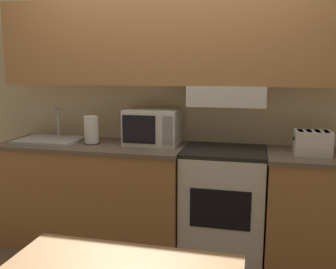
% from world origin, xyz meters
% --- Properties ---
extents(ground_plane, '(16.00, 16.00, 0.00)m').
position_xyz_m(ground_plane, '(0.00, 0.00, 0.00)').
color(ground_plane, brown).
extents(wall_back, '(5.32, 0.38, 2.55)m').
position_xyz_m(wall_back, '(0.01, -0.07, 1.50)').
color(wall_back, beige).
rests_on(wall_back, ground_plane).
extents(lower_counter_main, '(1.59, 0.62, 0.89)m').
position_xyz_m(lower_counter_main, '(-0.68, -0.30, 0.45)').
color(lower_counter_main, '#B27A47').
rests_on(lower_counter_main, ground_plane).
extents(lower_counter_right_stub, '(0.70, 0.62, 0.89)m').
position_xyz_m(lower_counter_right_stub, '(1.12, -0.30, 0.45)').
color(lower_counter_right_stub, '#B27A47').
rests_on(lower_counter_right_stub, ground_plane).
extents(stove_range, '(0.64, 0.56, 0.89)m').
position_xyz_m(stove_range, '(0.45, -0.28, 0.45)').
color(stove_range, silver).
rests_on(stove_range, ground_plane).
extents(microwave, '(0.45, 0.33, 0.29)m').
position_xyz_m(microwave, '(-0.17, -0.19, 1.04)').
color(microwave, silver).
rests_on(microwave, lower_counter_main).
extents(toaster, '(0.27, 0.22, 0.18)m').
position_xyz_m(toaster, '(1.10, -0.31, 0.98)').
color(toaster, silver).
rests_on(toaster, lower_counter_right_stub).
extents(sink_basin, '(0.54, 0.40, 0.29)m').
position_xyz_m(sink_basin, '(-1.07, -0.30, 0.91)').
color(sink_basin, '#B7BABF').
rests_on(sink_basin, lower_counter_main).
extents(paper_towel_roll, '(0.14, 0.14, 0.24)m').
position_xyz_m(paper_towel_roll, '(-0.68, -0.31, 1.01)').
color(paper_towel_roll, black).
rests_on(paper_towel_roll, lower_counter_main).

